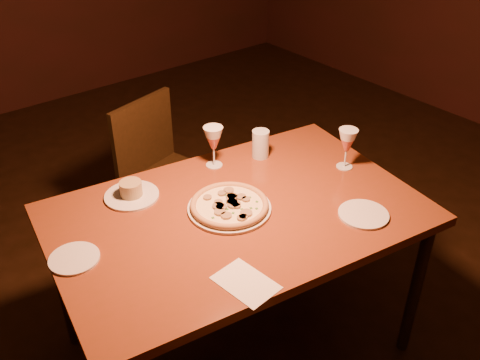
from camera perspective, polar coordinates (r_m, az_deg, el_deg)
floor at (r=2.65m, az=4.06°, el=-18.59°), size 7.00×7.00×0.00m
dining_table at (r=2.21m, az=-0.29°, el=-4.78°), size 1.61×1.17×0.79m
chair_far at (r=3.00m, az=-8.21°, el=1.00°), size 0.53×0.53×0.90m
pizza_plate at (r=2.16m, az=-1.14°, el=-2.73°), size 0.34×0.34×0.04m
ramekin_saucer at (r=2.28m, az=-11.52°, el=-1.27°), size 0.23×0.23×0.07m
wine_glass_far at (r=2.42m, az=-2.83°, el=3.56°), size 0.09×0.09×0.20m
wine_glass_right at (r=2.45m, az=11.29°, el=3.29°), size 0.09×0.09×0.19m
water_tumbler at (r=2.50m, az=2.20°, el=3.87°), size 0.08×0.08×0.13m
side_plate_left at (r=2.02m, az=-17.27°, el=-7.99°), size 0.18×0.18×0.01m
side_plate_near at (r=2.20m, az=13.03°, el=-3.59°), size 0.20×0.20×0.01m
menu_card at (r=1.85m, az=0.62°, el=-10.90°), size 0.17×0.23×0.00m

